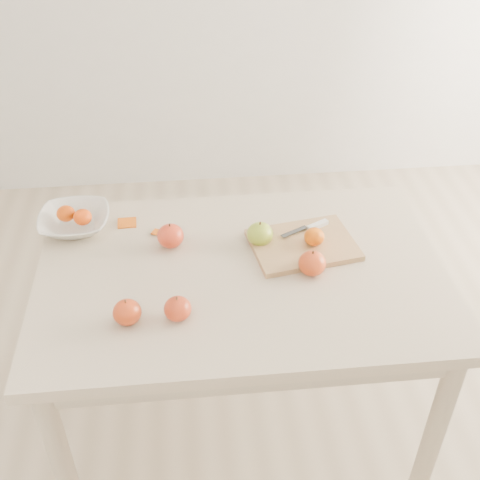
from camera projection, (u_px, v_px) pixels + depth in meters
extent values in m
plane|color=#C6B293|center=(241.00, 425.00, 2.22)|extent=(3.50, 3.50, 0.00)
cube|color=beige|center=(242.00, 274.00, 1.78)|extent=(1.20, 0.80, 0.04)
cylinder|color=#BCAA8E|center=(88.00, 302.00, 2.23)|extent=(0.06, 0.06, 0.71)
cylinder|color=#BCAA8E|center=(372.00, 282.00, 2.32)|extent=(0.06, 0.06, 0.71)
cylinder|color=#BCAA8E|center=(63.00, 466.00, 1.69)|extent=(0.06, 0.06, 0.71)
cylinder|color=#BCAA8E|center=(434.00, 433.00, 1.78)|extent=(0.06, 0.06, 0.71)
cube|color=tan|center=(303.00, 245.00, 1.85)|extent=(0.34, 0.28, 0.02)
ellipsoid|color=#D95107|center=(314.00, 237.00, 1.82)|extent=(0.06, 0.06, 0.05)
imported|color=white|center=(75.00, 221.00, 1.91)|extent=(0.22, 0.22, 0.05)
ellipsoid|color=#CA4F07|center=(66.00, 213.00, 1.90)|extent=(0.06, 0.06, 0.05)
ellipsoid|color=#E04807|center=(83.00, 217.00, 1.89)|extent=(0.06, 0.06, 0.05)
cube|color=#C9550E|center=(127.00, 224.00, 1.94)|extent=(0.06, 0.05, 0.01)
cube|color=#D4590E|center=(159.00, 233.00, 1.90)|extent=(0.05, 0.05, 0.01)
cube|color=white|center=(318.00, 225.00, 1.90)|extent=(0.07, 0.05, 0.01)
cube|color=#35383C|center=(294.00, 232.00, 1.87)|extent=(0.09, 0.06, 0.00)
ellipsoid|color=#729D1B|center=(260.00, 234.00, 1.84)|extent=(0.08, 0.08, 0.07)
ellipsoid|color=#A60C03|center=(170.00, 236.00, 1.83)|extent=(0.08, 0.08, 0.07)
ellipsoid|color=maroon|center=(127.00, 312.00, 1.57)|extent=(0.08, 0.08, 0.07)
ellipsoid|color=maroon|center=(178.00, 309.00, 1.58)|extent=(0.07, 0.07, 0.07)
ellipsoid|color=#9B130D|center=(312.00, 263.00, 1.73)|extent=(0.08, 0.08, 0.07)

